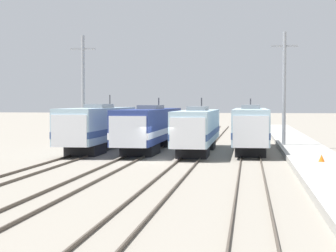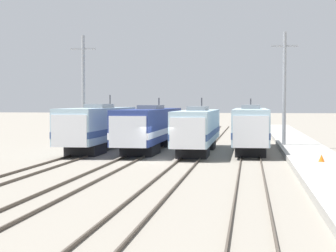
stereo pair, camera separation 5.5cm
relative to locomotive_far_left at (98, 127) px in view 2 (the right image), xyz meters
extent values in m
plane|color=gray|center=(6.68, -7.71, -2.14)|extent=(400.00, 400.00, 0.00)
cube|color=#4C4238|center=(-0.72, -7.71, -2.07)|extent=(0.07, 120.00, 0.15)
cube|color=#4C4238|center=(0.72, -7.71, -2.07)|extent=(0.07, 120.00, 0.15)
cube|color=#4C4238|center=(3.74, -7.71, -2.07)|extent=(0.07, 120.00, 0.15)
cube|color=#4C4238|center=(5.17, -7.71, -2.07)|extent=(0.07, 120.00, 0.15)
cube|color=#4C4238|center=(8.19, -7.71, -2.07)|extent=(0.07, 120.00, 0.15)
cube|color=#4C4238|center=(9.62, -7.71, -2.07)|extent=(0.07, 120.00, 0.15)
cube|color=#4C4238|center=(12.64, -7.71, -2.07)|extent=(0.07, 120.00, 0.15)
cube|color=#4C4238|center=(14.08, -7.71, -2.07)|extent=(0.07, 120.00, 0.15)
cube|color=#232326|center=(0.00, -3.70, -1.67)|extent=(2.53, 3.78, 0.95)
cube|color=#232326|center=(0.00, 4.88, -1.67)|extent=(2.53, 3.78, 0.95)
cube|color=#9EBCCC|center=(0.00, 0.59, 0.23)|extent=(2.98, 17.16, 2.85)
cube|color=navy|center=(0.00, 0.59, -0.34)|extent=(3.02, 17.20, 0.51)
cube|color=silver|center=(0.00, -6.85, 0.02)|extent=(2.74, 2.48, 2.42)
cube|color=black|center=(0.00, -8.01, 0.55)|extent=(2.33, 0.08, 0.68)
cube|color=gray|center=(0.00, 0.59, 1.84)|extent=(1.64, 4.29, 0.35)
cylinder|color=#38383D|center=(0.00, 4.37, 2.26)|extent=(0.12, 0.12, 1.21)
cube|color=black|center=(4.45, -3.08, -1.67)|extent=(2.57, 4.36, 0.95)
cube|color=black|center=(4.45, 6.82, -1.67)|extent=(2.57, 4.36, 0.95)
cube|color=navy|center=(4.45, 1.87, 0.19)|extent=(3.03, 19.80, 2.75)
cube|color=silver|center=(4.45, 1.87, -0.37)|extent=(3.07, 19.84, 0.50)
cube|color=silver|center=(4.45, -7.16, -0.02)|extent=(2.79, 1.93, 2.34)
cube|color=black|center=(4.45, -8.05, 0.49)|extent=(2.37, 0.08, 0.66)
cube|color=slate|center=(4.45, 1.87, 1.74)|extent=(1.67, 4.95, 0.35)
cylinder|color=#38383D|center=(4.45, 6.23, 2.09)|extent=(0.12, 0.12, 1.05)
cube|color=#232326|center=(8.91, -4.47, -1.67)|extent=(2.36, 3.63, 0.95)
cube|color=#232326|center=(8.91, 3.77, -1.67)|extent=(2.36, 3.63, 0.95)
cube|color=#9EBCCC|center=(8.91, -0.35, 0.14)|extent=(2.78, 16.48, 2.66)
cube|color=navy|center=(8.91, -0.35, -0.39)|extent=(2.82, 16.52, 0.48)
cube|color=silver|center=(8.91, -7.48, -0.06)|extent=(2.56, 2.42, 2.26)
cube|color=black|center=(8.91, -8.61, 0.43)|extent=(2.17, 0.08, 0.63)
cube|color=gray|center=(8.91, -0.35, 1.64)|extent=(1.53, 4.12, 0.35)
cylinder|color=#38383D|center=(8.91, 3.28, 2.02)|extent=(0.12, 0.12, 1.11)
cube|color=#232326|center=(13.36, -2.57, -1.67)|extent=(2.42, 3.66, 0.95)
cube|color=#232326|center=(13.36, 5.75, -1.67)|extent=(2.42, 3.66, 0.95)
cube|color=#9EBCCC|center=(13.36, 1.59, 0.20)|extent=(2.85, 16.65, 2.78)
cube|color=navy|center=(13.36, 1.59, -0.36)|extent=(2.89, 16.69, 0.50)
cube|color=silver|center=(13.36, -5.89, -0.01)|extent=(2.62, 1.89, 2.36)
cube|color=black|center=(13.36, -6.75, 0.51)|extent=(2.23, 0.08, 0.66)
cube|color=gray|center=(13.36, 1.59, 1.76)|extent=(1.57, 4.16, 0.35)
cylinder|color=#38383D|center=(13.36, 5.25, 2.05)|extent=(0.12, 0.12, 0.93)
cylinder|color=gray|center=(-2.59, 4.20, 3.22)|extent=(0.33, 0.33, 10.71)
cube|color=gray|center=(-2.59, 4.20, 7.29)|extent=(2.44, 0.16, 0.16)
cylinder|color=gray|center=(16.39, 4.20, 3.22)|extent=(0.33, 0.33, 10.71)
cube|color=gray|center=(16.39, 4.20, 7.29)|extent=(2.44, 0.16, 0.16)
cube|color=#A8A59E|center=(17.94, -7.71, -1.93)|extent=(4.00, 120.00, 0.42)
cone|color=orange|center=(17.91, -10.72, -1.48)|extent=(0.40, 0.40, 0.48)
camera|label=1|loc=(13.22, -48.07, 2.09)|focal=60.00mm
camera|label=2|loc=(13.28, -48.06, 2.09)|focal=60.00mm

